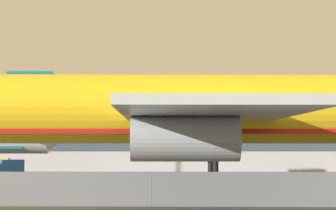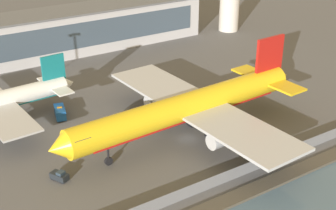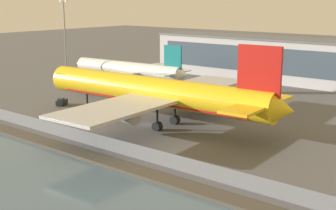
{
  "view_description": "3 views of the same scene",
  "coord_description": "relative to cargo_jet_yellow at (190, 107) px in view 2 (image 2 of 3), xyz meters",
  "views": [
    {
      "loc": [
        2.59,
        -61.96,
        3.74
      ],
      "look_at": [
        0.46,
        -1.11,
        6.92
      ],
      "focal_mm": 85.0,
      "sensor_mm": 36.0,
      "label": 1
    },
    {
      "loc": [
        -47.94,
        -66.7,
        46.75
      ],
      "look_at": [
        -0.96,
        5.75,
        5.47
      ],
      "focal_mm": 50.0,
      "sensor_mm": 36.0,
      "label": 2
    },
    {
      "loc": [
        59.24,
        -66.38,
        24.24
      ],
      "look_at": [
        -2.25,
        9.16,
        2.05
      ],
      "focal_mm": 50.0,
      "sensor_mm": 36.0,
      "label": 3
    }
  ],
  "objects": [
    {
      "name": "baggage_tug",
      "position": [
        -28.1,
        -0.64,
        -5.68
      ],
      "size": [
        2.85,
        3.58,
        1.8
      ],
      "color": "#1E2328",
      "rests_on": "ground"
    },
    {
      "name": "terminal_building",
      "position": [
        -1.28,
        62.29,
        -0.04
      ],
      "size": [
        88.61,
        14.71,
        12.85
      ],
      "color": "#B2B2B7",
      "rests_on": "ground"
    },
    {
      "name": "shoreline_seawall",
      "position": [
        -1.19,
        -21.41,
        -6.23
      ],
      "size": [
        320.0,
        3.0,
        0.5
      ],
      "color": "#474238",
      "rests_on": "ground"
    },
    {
      "name": "perimeter_fence",
      "position": [
        -1.19,
        -16.91,
        -5.35
      ],
      "size": [
        280.0,
        0.1,
        2.27
      ],
      "color": "slate",
      "rests_on": "ground"
    },
    {
      "name": "cargo_jet_yellow",
      "position": [
        0.0,
        0.0,
        0.0
      ],
      "size": [
        58.15,
        49.83,
        16.98
      ],
      "color": "yellow",
      "rests_on": "ground"
    },
    {
      "name": "ground_plane",
      "position": [
        -1.19,
        -0.91,
        -6.48
      ],
      "size": [
        500.0,
        500.0,
        0.0
      ],
      "primitive_type": "plane",
      "color": "#565659"
    },
    {
      "name": "ops_van",
      "position": [
        -19.2,
        21.93,
        -5.2
      ],
      "size": [
        3.31,
        5.56,
        2.48
      ],
      "color": "#19519E",
      "rests_on": "ground"
    }
  ]
}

